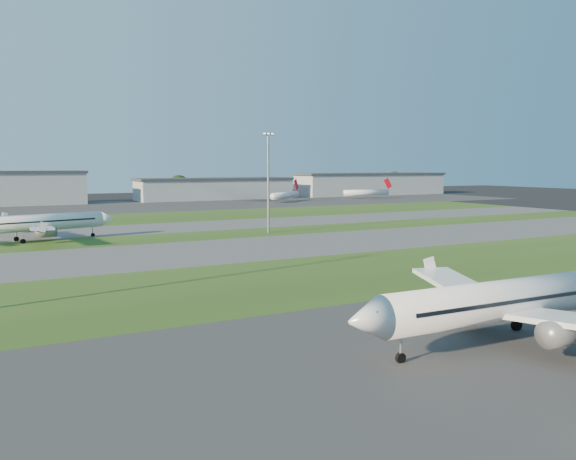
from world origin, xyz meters
TOP-DOWN VIEW (x-y plane):
  - grass_strip_a at (0.00, 52.00)m, footprint 300.00×34.00m
  - taxiway_a at (0.00, 85.00)m, footprint 300.00×32.00m
  - grass_strip_b at (0.00, 110.00)m, footprint 300.00×18.00m
  - taxiway_b at (0.00, 132.00)m, footprint 300.00×26.00m
  - grass_strip_c at (0.00, 165.00)m, footprint 300.00×40.00m
  - apron_far at (0.00, 225.00)m, footprint 400.00×80.00m
  - airliner_parked at (-3.13, 14.91)m, footprint 38.44×32.60m
  - airliner_taxiing at (-39.84, 117.96)m, footprint 37.39×31.39m
  - mini_jet_near at (77.69, 219.22)m, footprint 23.95×18.51m
  - mini_jet_far at (129.04, 223.64)m, footprint 28.53×6.99m
  - light_mast_centre at (15.00, 108.00)m, footprint 3.20×0.70m
  - hangar_west at (-45.00, 255.00)m, footprint 71.40×23.00m
  - hangar_east at (55.00, 255.00)m, footprint 81.60×23.00m
  - hangar_far_east at (155.00, 255.00)m, footprint 96.90×23.00m
  - tree_mid_west at (-20.00, 266.00)m, footprint 9.90×9.90m
  - tree_mid_east at (40.00, 269.00)m, footprint 11.55×11.55m
  - tree_east at (115.00, 267.00)m, footprint 10.45×10.45m
  - tree_far_east at (185.00, 271.00)m, footprint 12.65×12.65m

SIDE VIEW (x-z plane):
  - grass_strip_a at x=0.00m, z-range 0.00..0.01m
  - taxiway_a at x=0.00m, z-range 0.00..0.01m
  - grass_strip_b at x=0.00m, z-range 0.00..0.01m
  - taxiway_b at x=0.00m, z-range 0.00..0.01m
  - grass_strip_c at x=0.00m, z-range 0.00..0.01m
  - apron_far at x=0.00m, z-range 0.00..0.01m
  - mini_jet_near at x=77.69m, z-range -1.46..8.02m
  - mini_jet_far at x=129.04m, z-range -1.46..8.02m
  - airliner_taxiing at x=-39.84m, z-range -1.76..10.05m
  - airliner_parked at x=-3.13m, z-range -1.79..10.21m
  - hangar_east at x=55.00m, z-range 0.04..11.24m
  - tree_mid_west at x=-20.00m, z-range 0.44..11.24m
  - tree_east at x=115.00m, z-range 0.46..11.86m
  - hangar_far_east at x=155.00m, z-range 0.04..13.24m
  - tree_mid_east at x=40.00m, z-range 0.51..13.11m
  - tree_far_east at x=185.00m, z-range 0.56..14.36m
  - hangar_west at x=-45.00m, z-range 0.04..15.24m
  - light_mast_centre at x=15.00m, z-range 1.91..27.71m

